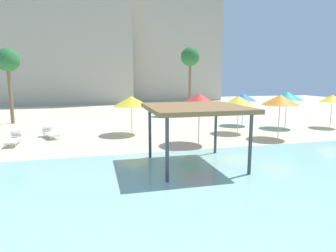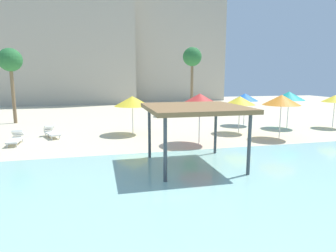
# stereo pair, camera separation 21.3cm
# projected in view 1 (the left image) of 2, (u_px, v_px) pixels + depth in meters

# --- Properties ---
(ground_plane) EXTENTS (80.00, 80.00, 0.00)m
(ground_plane) POSITION_uv_depth(u_px,v_px,m) (174.00, 160.00, 13.63)
(ground_plane) COLOR beige
(lagoon_water) EXTENTS (44.00, 13.50, 0.04)m
(lagoon_water) POSITION_uv_depth(u_px,v_px,m) (222.00, 208.00, 8.61)
(lagoon_water) COLOR #99D1C6
(lagoon_water) RESTS_ON ground
(shade_pavilion) EXTENTS (4.08, 4.08, 2.66)m
(shade_pavilion) POSITION_uv_depth(u_px,v_px,m) (196.00, 110.00, 12.36)
(shade_pavilion) COLOR #42474C
(shade_pavilion) RESTS_ON ground
(beach_umbrella_orange_0) EXTENTS (2.33, 2.33, 2.77)m
(beach_umbrella_orange_0) POSITION_uv_depth(u_px,v_px,m) (280.00, 100.00, 18.19)
(beach_umbrella_orange_0) COLOR silver
(beach_umbrella_orange_0) RESTS_ON ground
(beach_umbrella_red_1) EXTENTS (2.49, 2.49, 2.94)m
(beach_umbrella_red_1) POSITION_uv_depth(u_px,v_px,m) (199.00, 100.00, 16.62)
(beach_umbrella_red_1) COLOR silver
(beach_umbrella_red_1) RESTS_ON ground
(beach_umbrella_yellow_2) EXTENTS (1.90, 1.90, 2.51)m
(beach_umbrella_yellow_2) POSITION_uv_depth(u_px,v_px,m) (333.00, 98.00, 22.20)
(beach_umbrella_yellow_2) COLOR silver
(beach_umbrella_yellow_2) RESTS_ON ground
(beach_umbrella_yellow_3) EXTENTS (2.45, 2.45, 2.60)m
(beach_umbrella_yellow_3) POSITION_uv_depth(u_px,v_px,m) (131.00, 101.00, 19.52)
(beach_umbrella_yellow_3) COLOR silver
(beach_umbrella_yellow_3) RESTS_ON ground
(beach_umbrella_yellow_4) EXTENTS (2.13, 2.13, 2.56)m
(beach_umbrella_yellow_4) POSITION_uv_depth(u_px,v_px,m) (239.00, 100.00, 20.05)
(beach_umbrella_yellow_4) COLOR silver
(beach_umbrella_yellow_4) RESTS_ON ground
(beach_umbrella_teal_5) EXTENTS (2.31, 2.31, 2.78)m
(beach_umbrella_teal_5) POSITION_uv_depth(u_px,v_px,m) (287.00, 96.00, 21.97)
(beach_umbrella_teal_5) COLOR silver
(beach_umbrella_teal_5) RESTS_ON ground
(beach_umbrella_blue_7) EXTENTS (2.13, 2.13, 2.56)m
(beach_umbrella_blue_7) POSITION_uv_depth(u_px,v_px,m) (243.00, 97.00, 23.24)
(beach_umbrella_blue_7) COLOR silver
(beach_umbrella_blue_7) RESTS_ON ground
(lounge_chair_0) EXTENTS (0.64, 1.91, 0.74)m
(lounge_chair_0) POSITION_uv_depth(u_px,v_px,m) (14.00, 139.00, 16.76)
(lounge_chair_0) COLOR white
(lounge_chair_0) RESTS_ON ground
(lounge_chair_2) EXTENTS (1.29, 1.98, 0.74)m
(lounge_chair_2) POSITION_uv_depth(u_px,v_px,m) (50.00, 132.00, 18.67)
(lounge_chair_2) COLOR white
(lounge_chair_2) RESTS_ON ground
(palm_tree_0) EXTENTS (1.90, 1.90, 6.21)m
(palm_tree_0) POSITION_uv_depth(u_px,v_px,m) (7.00, 61.00, 23.51)
(palm_tree_0) COLOR brown
(palm_tree_0) RESTS_ON ground
(palm_tree_2) EXTENTS (1.90, 1.90, 6.83)m
(palm_tree_2) POSITION_uv_depth(u_px,v_px,m) (190.00, 59.00, 29.20)
(palm_tree_2) COLOR brown
(palm_tree_2) RESTS_ON ground
(hotel_block_0) EXTENTS (19.88, 8.78, 18.80)m
(hotel_block_0) POSITION_uv_depth(u_px,v_px,m) (60.00, 38.00, 41.75)
(hotel_block_0) COLOR #B2A893
(hotel_block_0) RESTS_ON ground
(hotel_block_1) EXTENTS (20.37, 9.13, 15.88)m
(hotel_block_1) POSITION_uv_depth(u_px,v_px,m) (155.00, 52.00, 48.74)
(hotel_block_1) COLOR #B2A893
(hotel_block_1) RESTS_ON ground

